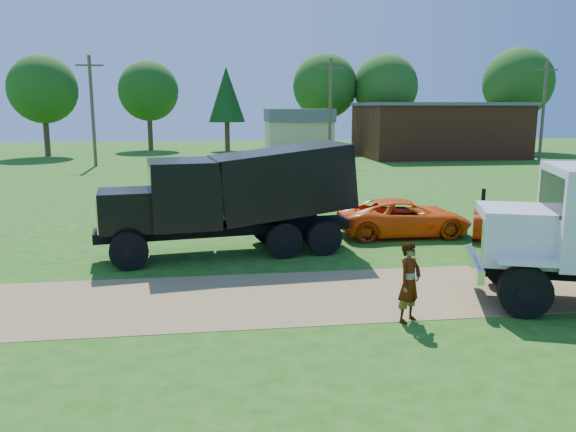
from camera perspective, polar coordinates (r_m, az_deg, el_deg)
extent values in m
plane|color=#1A4F11|center=(15.24, 9.36, -7.67)|extent=(140.00, 140.00, 0.00)
cube|color=olive|center=(15.24, 9.36, -7.65)|extent=(120.00, 4.20, 0.01)
cylinder|color=black|center=(14.31, 22.92, -7.09)|extent=(1.28, 0.77, 1.22)
cylinder|color=black|center=(14.31, 22.92, -7.09)|extent=(0.54, 0.53, 0.43)
cylinder|color=black|center=(16.55, 21.32, -4.58)|extent=(1.28, 0.77, 1.22)
cylinder|color=black|center=(16.55, 21.32, -4.58)|extent=(0.54, 0.53, 0.43)
cube|color=silver|center=(15.17, 22.57, -1.71)|extent=(2.51, 2.44, 1.34)
cube|color=silver|center=(15.01, 18.80, -1.79)|extent=(0.63, 1.61, 1.11)
cube|color=silver|center=(15.19, 18.42, -4.65)|extent=(1.00, 2.47, 0.33)
cube|color=black|center=(15.13, 25.22, 2.13)|extent=(0.78, 2.12, 0.95)
cube|color=silver|center=(14.11, 23.14, -4.29)|extent=(1.43, 0.91, 0.11)
cube|color=silver|center=(16.38, 21.50, -2.14)|extent=(1.43, 0.91, 0.11)
cube|color=black|center=(18.89, -6.27, -1.28)|extent=(8.54, 2.29, 0.32)
cylinder|color=black|center=(17.61, -15.86, -3.43)|extent=(1.21, 0.54, 1.16)
cylinder|color=black|center=(17.61, -15.86, -3.43)|extent=(0.46, 0.45, 0.41)
cylinder|color=black|center=(19.77, -15.93, -1.87)|extent=(1.21, 0.54, 1.16)
cylinder|color=black|center=(19.77, -15.93, -1.87)|extent=(0.46, 0.45, 0.41)
cylinder|color=black|center=(18.26, -0.39, -2.49)|extent=(1.21, 0.54, 1.16)
cylinder|color=black|center=(18.26, -0.39, -2.49)|extent=(0.46, 0.45, 0.41)
cylinder|color=black|center=(20.35, -2.10, -1.09)|extent=(1.21, 0.54, 1.16)
cylinder|color=black|center=(20.35, -2.10, -1.09)|extent=(0.46, 0.45, 0.41)
cylinder|color=black|center=(18.67, 3.68, -2.21)|extent=(1.21, 0.54, 1.16)
cylinder|color=black|center=(18.67, 3.68, -2.21)|extent=(0.46, 0.45, 0.41)
cylinder|color=black|center=(20.72, 1.60, -0.87)|extent=(1.21, 0.54, 1.16)
cylinder|color=black|center=(20.72, 1.60, -0.87)|extent=(0.46, 0.45, 0.41)
cube|color=black|center=(18.48, -15.74, 0.61)|extent=(2.15, 2.06, 1.27)
cube|color=silver|center=(18.51, -18.68, 0.29)|extent=(0.32, 1.58, 1.06)
cube|color=black|center=(18.48, -10.56, 2.34)|extent=(2.47, 2.82, 2.12)
cube|color=black|center=(18.35, -13.84, 3.64)|extent=(0.36, 2.10, 0.85)
cube|color=black|center=(19.04, -0.70, 3.58)|extent=(4.97, 3.19, 2.57)
imported|color=#F0550B|center=(21.91, 11.73, -0.14)|extent=(5.05, 2.36, 1.40)
cylinder|color=black|center=(19.98, 23.47, -2.46)|extent=(1.06, 0.61, 1.02)
cylinder|color=black|center=(22.01, 22.29, -1.19)|extent=(1.06, 0.61, 1.02)
cube|color=black|center=(20.54, 19.20, 1.23)|extent=(0.15, 0.15, 1.02)
imported|color=#999999|center=(13.11, 12.24, -6.61)|extent=(0.81, 0.76, 1.86)
imported|color=#999999|center=(22.89, -6.14, 1.03)|extent=(0.97, 0.81, 1.81)
cube|color=brown|center=(58.29, 14.96, 8.32)|extent=(15.00, 10.00, 5.00)
cube|color=#59595E|center=(58.25, 15.09, 10.92)|extent=(15.40, 10.40, 0.30)
cube|color=tan|center=(54.51, 1.08, 7.78)|extent=(6.00, 5.00, 3.60)
cube|color=#59595E|center=(54.43, 1.09, 10.20)|extent=(6.20, 5.40, 1.20)
cylinder|color=brown|center=(49.73, -19.25, 9.99)|extent=(0.28, 0.28, 9.00)
cube|color=brown|center=(49.84, -19.52, 14.24)|extent=(2.20, 0.14, 0.14)
cylinder|color=brown|center=(49.87, 4.30, 10.56)|extent=(0.28, 0.28, 9.00)
cube|color=brown|center=(49.98, 4.36, 14.81)|extent=(2.20, 0.14, 0.14)
cylinder|color=brown|center=(57.46, 24.50, 9.67)|extent=(0.28, 0.28, 9.00)
cube|color=brown|center=(57.56, 24.80, 13.35)|extent=(2.20, 0.14, 0.14)
cylinder|color=#3D2519|center=(61.80, -23.29, 7.26)|extent=(0.56, 0.56, 3.55)
sphere|color=#174D13|center=(61.75, -23.64, 11.71)|extent=(6.70, 6.70, 6.70)
cylinder|color=#3D2519|center=(67.40, -13.81, 8.08)|extent=(0.56, 0.56, 3.60)
sphere|color=#174D13|center=(67.35, -14.01, 12.23)|extent=(6.79, 6.79, 6.79)
cylinder|color=#3D2519|center=(64.36, -6.18, 8.06)|extent=(0.56, 0.56, 3.26)
cone|color=#103710|center=(64.30, -6.27, 12.17)|extent=(4.10, 4.10, 6.06)
cylinder|color=#3D2519|center=(65.26, 3.72, 8.41)|extent=(0.56, 0.56, 3.87)
sphere|color=#174D13|center=(65.24, 3.78, 13.03)|extent=(7.30, 7.30, 7.30)
cylinder|color=#3D2519|center=(65.71, 9.72, 8.27)|extent=(0.56, 0.56, 3.83)
sphere|color=#174D13|center=(65.68, 9.87, 12.81)|extent=(7.22, 7.22, 7.22)
cylinder|color=#3D2519|center=(68.41, 21.98, 7.83)|extent=(0.56, 0.56, 4.04)
sphere|color=#174D13|center=(68.40, 22.32, 12.41)|extent=(7.61, 7.61, 7.61)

